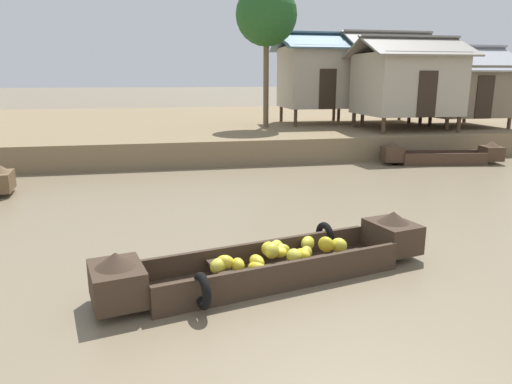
% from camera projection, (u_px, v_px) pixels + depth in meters
% --- Properties ---
extents(ground_plane, '(300.00, 300.00, 0.00)m').
position_uv_depth(ground_plane, '(199.00, 204.00, 11.95)').
color(ground_plane, '#7A6B51').
extents(riverbank_strip, '(160.00, 20.00, 0.92)m').
position_uv_depth(riverbank_strip, '(176.00, 127.00, 25.96)').
color(riverbank_strip, '#7F6B4C').
rests_on(riverbank_strip, ground).
extents(banana_boat, '(5.54, 2.35, 0.83)m').
position_uv_depth(banana_boat, '(273.00, 261.00, 7.44)').
color(banana_boat, '#3D2D21').
rests_on(banana_boat, ground).
extents(fishing_skiff_distant, '(4.50, 1.42, 0.84)m').
position_uv_depth(fishing_skiff_distant, '(442.00, 156.00, 17.40)').
color(fishing_skiff_distant, '#473323').
rests_on(fishing_skiff_distant, ground).
extents(stilt_house_left, '(3.96, 3.53, 4.32)m').
position_uv_depth(stilt_house_left, '(317.00, 76.00, 22.62)').
color(stilt_house_left, '#4C3826').
rests_on(stilt_house_left, riverbank_strip).
extents(stilt_house_mid_left, '(4.43, 3.84, 3.92)m').
position_uv_depth(stilt_house_mid_left, '(406.00, 83.00, 19.90)').
color(stilt_house_mid_left, '#4C3826').
rests_on(stilt_house_mid_left, riverbank_strip).
extents(stilt_house_mid_right, '(4.55, 3.87, 4.39)m').
position_uv_depth(stilt_house_mid_right, '(385.00, 77.00, 22.85)').
color(stilt_house_mid_right, '#4C3826').
rests_on(stilt_house_mid_right, riverbank_strip).
extents(stilt_house_right, '(4.15, 4.04, 3.64)m').
position_uv_depth(stilt_house_right, '(459.00, 89.00, 21.46)').
color(stilt_house_right, '#4C3826').
rests_on(stilt_house_right, riverbank_strip).
extents(palm_tree_mid, '(2.66, 2.66, 6.18)m').
position_uv_depth(palm_tree_mid, '(266.00, 15.00, 20.15)').
color(palm_tree_mid, brown).
rests_on(palm_tree_mid, riverbank_strip).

